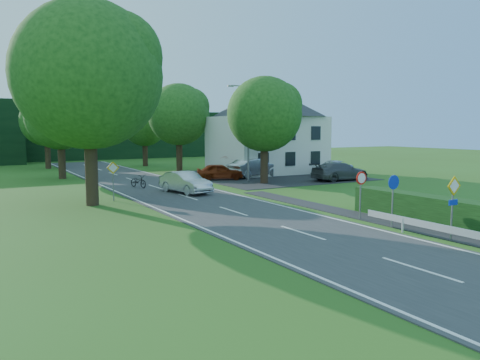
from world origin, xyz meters
TOP-DOWN VIEW (x-y plane):
  - road at (0.00, 20.00)m, footprint 7.00×80.00m
  - parking_pad at (12.00, 33.00)m, footprint 14.00×16.00m
  - line_edge_left at (-3.25, 20.00)m, footprint 0.12×80.00m
  - line_edge_right at (3.25, 20.00)m, footprint 0.12×80.00m
  - line_centre at (0.00, 20.00)m, footprint 0.12×80.00m
  - tree_main at (-6.00, 24.00)m, footprint 9.40×9.40m
  - tree_left_far at (-5.00, 40.00)m, footprint 7.00×7.00m
  - tree_right_far at (7.00, 42.00)m, footprint 7.40×7.40m
  - tree_left_back at (-4.50, 52.00)m, footprint 6.60×6.60m
  - tree_right_back at (6.00, 50.00)m, footprint 6.20×6.20m
  - tree_right_mid at (8.50, 28.00)m, footprint 7.00×7.00m
  - treeline_right at (8.00, 66.00)m, footprint 30.00×5.00m
  - house_white at (14.00, 36.00)m, footprint 10.60×8.40m
  - streetlight at (8.06, 30.00)m, footprint 2.03×0.18m
  - sign_priority_right at (4.30, 7.98)m, footprint 0.78×0.09m
  - sign_roundabout at (4.30, 10.98)m, footprint 0.64×0.08m
  - sign_speed_limit at (4.30, 12.97)m, footprint 0.64×0.11m
  - sign_priority_left at (-4.50, 24.98)m, footprint 0.78×0.09m
  - moving_car at (0.66, 25.85)m, footprint 2.37×4.68m
  - motorcycle at (-1.20, 30.36)m, footprint 1.17×1.96m
  - parked_car_red at (6.62, 32.12)m, footprint 4.36×2.95m
  - parked_car_silver_a at (10.42, 32.60)m, footprint 5.41×2.71m
  - parked_car_grey at (15.23, 26.50)m, footprint 5.31×2.19m
  - parked_car_silver_b at (17.47, 29.54)m, footprint 5.71×4.78m
  - parasol at (9.26, 35.00)m, footprint 2.61×2.64m

SIDE VIEW (x-z plane):
  - road at x=0.00m, z-range 0.00..0.04m
  - parking_pad at x=12.00m, z-range 0.00..0.04m
  - line_edge_left at x=-3.25m, z-range 0.04..0.05m
  - line_edge_right at x=3.25m, z-range 0.04..0.05m
  - line_centre at x=0.00m, z-range 0.04..0.05m
  - motorcycle at x=-1.20m, z-range 0.04..1.01m
  - parked_car_red at x=6.62m, z-range 0.04..1.42m
  - parked_car_silver_b at x=17.47m, z-range 0.04..1.49m
  - moving_car at x=0.66m, z-range 0.04..1.51m
  - parked_car_grey at x=15.23m, z-range 0.04..1.58m
  - parked_car_silver_a at x=10.42m, z-range 0.04..1.74m
  - parasol at x=9.26m, z-range 0.04..1.98m
  - sign_roundabout at x=4.30m, z-range 0.49..2.86m
  - sign_priority_left at x=-4.50m, z-range 0.50..2.94m
  - sign_speed_limit at x=4.30m, z-range 0.58..2.95m
  - sign_priority_right at x=4.30m, z-range 0.50..3.09m
  - treeline_right at x=8.00m, z-range 0.00..7.00m
  - tree_right_back at x=6.00m, z-range 0.00..7.56m
  - tree_left_back at x=-4.50m, z-range 0.00..8.07m
  - tree_left_far at x=-5.00m, z-range 0.00..8.58m
  - tree_right_mid at x=8.50m, z-range 0.00..8.58m
  - house_white at x=14.00m, z-range 0.11..8.71m
  - streetlight at x=8.06m, z-range 0.46..8.46m
  - tree_right_far at x=7.00m, z-range 0.00..9.09m
  - tree_main at x=-6.00m, z-range 0.00..11.64m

